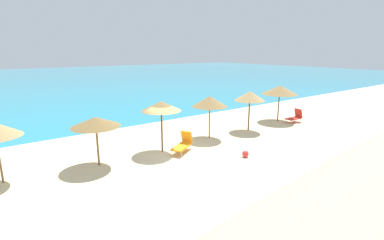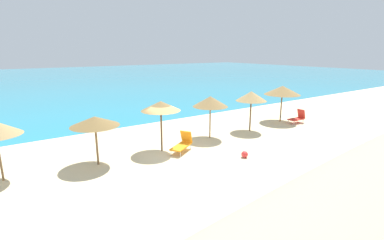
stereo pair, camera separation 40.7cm
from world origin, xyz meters
name	(u,v)px [view 1 (the left image)]	position (x,y,z in m)	size (l,w,h in m)	color
ground_plane	(179,156)	(0.00, 0.00, 0.00)	(160.00, 160.00, 0.00)	beige
sea_water	(37,80)	(0.00, 46.70, 0.00)	(160.00, 79.51, 0.01)	teal
beach_umbrella_2	(96,122)	(-3.75, 1.23, 2.13)	(2.26, 2.26, 2.37)	brown
beach_umbrella_3	(161,106)	(-0.32, 1.14, 2.49)	(2.10, 2.10, 2.75)	brown
beach_umbrella_4	(210,101)	(3.30, 1.53, 2.30)	(2.17, 2.17, 2.63)	brown
beach_umbrella_5	(250,96)	(6.52, 1.23, 2.37)	(2.05, 2.05, 2.71)	brown
beach_umbrella_6	(280,90)	(10.39, 1.75, 2.41)	(2.68, 2.68, 2.74)	brown
lounge_chair_0	(183,144)	(0.56, 0.42, 0.44)	(1.68, 1.36, 1.05)	orange
lounge_chair_1	(295,117)	(11.05, 0.69, 0.42)	(1.34, 0.66, 1.01)	red
beach_ball	(245,154)	(2.67, -2.15, 0.17)	(0.34, 0.34, 0.34)	red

